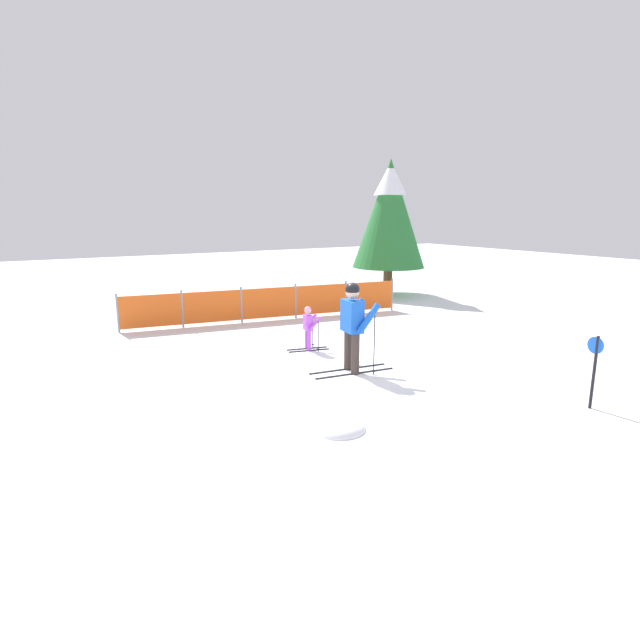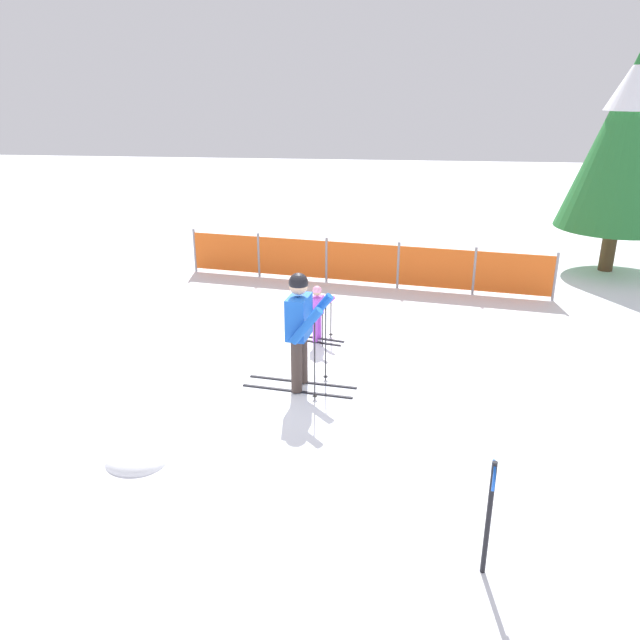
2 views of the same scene
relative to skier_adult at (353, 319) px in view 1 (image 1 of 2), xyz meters
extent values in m
plane|color=white|center=(-0.03, 0.07, -1.08)|extent=(60.00, 60.00, 0.00)
cube|color=black|center=(0.00, 0.16, -1.07)|extent=(1.70, 0.27, 0.02)
cube|color=black|center=(-0.04, -0.16, -1.07)|extent=(1.70, 0.27, 0.02)
cylinder|color=#3F332D|center=(0.00, 0.16, -0.65)|extent=(0.16, 0.16, 0.81)
cylinder|color=#3F332D|center=(-0.04, -0.16, -0.65)|extent=(0.16, 0.16, 0.81)
cube|color=blue|center=(-0.02, 0.00, 0.07)|extent=(0.35, 0.54, 0.63)
cylinder|color=blue|center=(0.22, 0.29, 0.06)|extent=(0.51, 0.19, 0.59)
cylinder|color=blue|center=(0.13, -0.34, 0.06)|extent=(0.51, 0.19, 0.59)
sphere|color=#D8AD8C|center=(-0.02, 0.00, 0.54)|extent=(0.27, 0.27, 0.27)
sphere|color=black|center=(-0.02, 0.00, 0.59)|extent=(0.28, 0.28, 0.28)
cylinder|color=black|center=(0.34, 0.29, -0.45)|extent=(0.02, 0.02, 1.26)
cylinder|color=black|center=(0.34, 0.29, -1.02)|extent=(0.07, 0.07, 0.01)
cylinder|color=black|center=(0.26, -0.37, -0.45)|extent=(0.02, 0.02, 1.26)
cylinder|color=black|center=(0.26, -0.37, -1.02)|extent=(0.07, 0.07, 0.01)
cube|color=black|center=(0.04, 1.95, -1.07)|extent=(0.95, 0.27, 0.02)
cube|color=black|center=(0.00, 1.77, -1.07)|extent=(0.95, 0.27, 0.02)
cylinder|color=#B24CD8|center=(0.04, 1.95, -0.83)|extent=(0.09, 0.09, 0.46)
cylinder|color=#B24CD8|center=(0.00, 1.77, -0.83)|extent=(0.09, 0.09, 0.46)
cube|color=#B24CD8|center=(0.02, 1.86, -0.42)|extent=(0.23, 0.32, 0.36)
cylinder|color=#B24CD8|center=(0.18, 2.00, -0.41)|extent=(0.31, 0.14, 0.32)
cylinder|color=#B24CD8|center=(0.10, 1.65, -0.41)|extent=(0.31, 0.14, 0.32)
sphere|color=#D8AD8C|center=(0.02, 1.86, -0.15)|extent=(0.15, 0.15, 0.15)
sphere|color=pink|center=(0.02, 1.86, -0.13)|extent=(0.16, 0.16, 0.16)
cylinder|color=black|center=(0.25, 2.03, -0.72)|extent=(0.02, 0.02, 0.71)
cylinder|color=black|center=(0.25, 2.03, -1.02)|extent=(0.07, 0.07, 0.01)
cylinder|color=black|center=(0.14, 1.60, -0.72)|extent=(0.02, 0.02, 0.71)
cylinder|color=black|center=(0.14, 1.60, -1.02)|extent=(0.07, 0.07, 0.01)
cylinder|color=gray|center=(-3.48, 5.90, -0.55)|extent=(0.06, 0.06, 1.06)
cylinder|color=gray|center=(-1.83, 5.65, -0.55)|extent=(0.06, 0.06, 1.06)
cylinder|color=gray|center=(-0.19, 5.39, -0.55)|extent=(0.06, 0.06, 1.06)
cylinder|color=gray|center=(1.45, 5.14, -0.55)|extent=(0.06, 0.06, 1.06)
cylinder|color=gray|center=(3.09, 4.88, -0.55)|extent=(0.06, 0.06, 1.06)
cylinder|color=gray|center=(4.73, 4.63, -0.55)|extent=(0.06, 0.06, 1.06)
cube|color=orange|center=(-2.66, 5.78, -0.55)|extent=(1.65, 0.28, 0.89)
cube|color=orange|center=(-1.01, 5.52, -0.55)|extent=(1.65, 0.28, 0.89)
cube|color=orange|center=(0.63, 5.27, -0.55)|extent=(1.65, 0.28, 0.89)
cube|color=orange|center=(2.27, 5.01, -0.55)|extent=(1.65, 0.28, 0.89)
cube|color=orange|center=(3.91, 4.76, -0.55)|extent=(1.65, 0.28, 0.89)
cylinder|color=#4C3823|center=(6.56, 7.17, -0.54)|extent=(0.34, 0.34, 1.07)
cone|color=#277133|center=(6.56, 7.17, 2.00)|extent=(2.73, 2.73, 4.00)
cone|color=white|center=(6.56, 7.17, 3.28)|extent=(1.23, 1.23, 1.20)
cylinder|color=black|center=(2.27, -3.59, -0.47)|extent=(0.05, 0.05, 1.22)
cylinder|color=blue|center=(2.27, -3.56, -0.02)|extent=(0.05, 0.28, 0.28)
ellipsoid|color=white|center=(-1.71, -2.22, -1.08)|extent=(0.75, 0.64, 0.30)
camera|label=1|loc=(-5.49, -7.93, 2.08)|focal=28.00mm
camera|label=2|loc=(1.28, -8.42, 3.27)|focal=35.00mm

